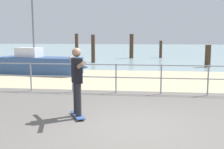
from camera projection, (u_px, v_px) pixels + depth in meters
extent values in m
cube|color=#605B56|center=(129.00, 145.00, 5.15)|extent=(24.00, 10.00, 0.04)
cube|color=tan|center=(139.00, 79.00, 13.02)|extent=(24.00, 6.00, 0.04)
cube|color=#849EA3|center=(144.00, 50.00, 40.54)|extent=(72.00, 50.00, 0.04)
cylinder|color=gray|center=(31.00, 77.00, 10.07)|extent=(0.05, 0.05, 1.05)
cylinder|color=gray|center=(73.00, 78.00, 9.88)|extent=(0.05, 0.05, 1.05)
cylinder|color=gray|center=(116.00, 79.00, 9.69)|extent=(0.05, 0.05, 1.05)
cylinder|color=gray|center=(161.00, 80.00, 9.50)|extent=(0.05, 0.05, 1.05)
cylinder|color=gray|center=(208.00, 81.00, 9.31)|extent=(0.05, 0.05, 1.05)
cylinder|color=gray|center=(116.00, 65.00, 9.62)|extent=(12.48, 0.04, 0.04)
cylinder|color=gray|center=(116.00, 77.00, 9.68)|extent=(12.48, 0.04, 0.04)
cube|color=#335184|center=(40.00, 66.00, 14.65)|extent=(4.56, 2.02, 0.90)
cone|color=#335184|center=(78.00, 67.00, 14.08)|extent=(1.20, 0.91, 0.77)
cylinder|color=slate|center=(32.00, 11.00, 14.33)|extent=(0.10, 0.10, 4.80)
cube|color=silver|center=(29.00, 52.00, 14.71)|extent=(1.32, 1.06, 0.50)
cube|color=#334C8C|center=(78.00, 115.00, 6.86)|extent=(0.54, 0.80, 0.02)
cylinder|color=orange|center=(84.00, 119.00, 6.63)|extent=(0.05, 0.07, 0.06)
cylinder|color=orange|center=(77.00, 120.00, 6.58)|extent=(0.05, 0.07, 0.06)
cylinder|color=orange|center=(78.00, 113.00, 7.15)|extent=(0.05, 0.07, 0.06)
cylinder|color=orange|center=(72.00, 114.00, 7.10)|extent=(0.05, 0.07, 0.06)
cylinder|color=#26262B|center=(78.00, 100.00, 6.69)|extent=(0.14, 0.14, 0.80)
cylinder|color=#26262B|center=(76.00, 98.00, 6.91)|extent=(0.14, 0.14, 0.80)
cube|color=black|center=(77.00, 71.00, 6.70)|extent=(0.34, 0.41, 0.60)
sphere|color=#9E755B|center=(77.00, 52.00, 6.64)|extent=(0.22, 0.22, 0.22)
cylinder|color=#9E755B|center=(81.00, 65.00, 6.26)|extent=(0.33, 0.54, 0.23)
cylinder|color=#9E755B|center=(73.00, 62.00, 7.09)|extent=(0.33, 0.54, 0.23)
cylinder|color=#422D1E|center=(77.00, 45.00, 26.24)|extent=(0.32, 0.32, 2.21)
cylinder|color=#422D1E|center=(93.00, 49.00, 20.63)|extent=(0.28, 0.28, 2.10)
cylinder|color=#422D1E|center=(131.00, 46.00, 24.70)|extent=(0.35, 0.35, 2.17)
cylinder|color=#422D1E|center=(161.00, 49.00, 25.20)|extent=(0.26, 0.26, 1.58)
cylinder|color=#422D1E|center=(208.00, 56.00, 17.75)|extent=(0.37, 0.37, 1.44)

